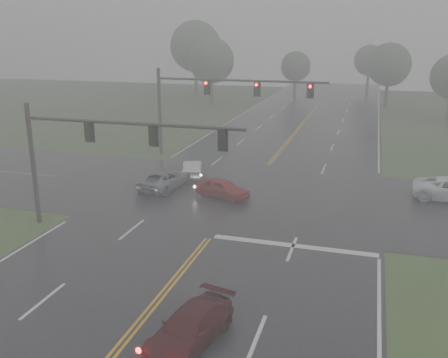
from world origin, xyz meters
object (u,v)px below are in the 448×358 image
(signal_gantry_far, at_px, (209,95))
(sedan_maroon, at_px, (190,343))
(sedan_silver, at_px, (193,176))
(signal_gantry_near, at_px, (92,144))
(car_grey, at_px, (165,188))
(sedan_red, at_px, (222,198))

(signal_gantry_far, bearing_deg, sedan_maroon, -73.34)
(sedan_silver, height_order, signal_gantry_near, signal_gantry_near)
(car_grey, bearing_deg, signal_gantry_far, -82.79)
(sedan_maroon, height_order, signal_gantry_near, signal_gantry_near)
(sedan_red, bearing_deg, sedan_silver, 58.18)
(signal_gantry_near, bearing_deg, car_grey, 85.51)
(sedan_silver, relative_size, car_grey, 0.79)
(sedan_maroon, distance_m, sedan_red, 16.19)
(sedan_silver, bearing_deg, car_grey, 58.59)
(sedan_maroon, relative_size, car_grey, 0.89)
(sedan_maroon, bearing_deg, signal_gantry_near, 147.80)
(signal_gantry_near, bearing_deg, sedan_maroon, -44.65)
(car_grey, height_order, signal_gantry_near, signal_gantry_near)
(sedan_maroon, xyz_separation_m, signal_gantry_near, (-8.66, 8.55, 4.87))
(sedan_red, bearing_deg, sedan_maroon, -149.97)
(signal_gantry_near, bearing_deg, signal_gantry_far, 87.42)
(signal_gantry_near, bearing_deg, sedan_silver, 82.62)
(sedan_red, height_order, sedan_silver, sedan_red)
(car_grey, xyz_separation_m, signal_gantry_far, (0.16, 9.61, 5.39))
(signal_gantry_near, xyz_separation_m, signal_gantry_far, (0.80, 17.71, 0.53))
(sedan_red, relative_size, car_grey, 0.79)
(car_grey, bearing_deg, sedan_maroon, 123.88)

